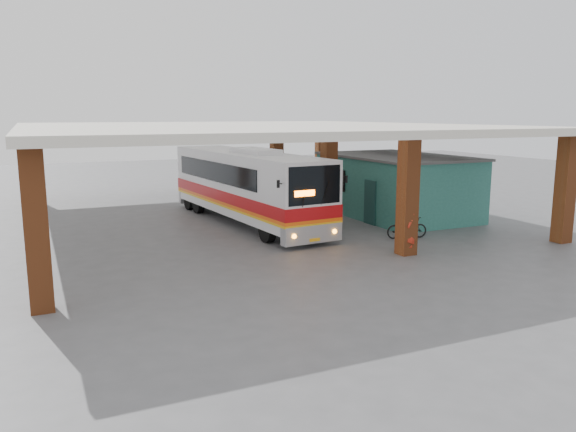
# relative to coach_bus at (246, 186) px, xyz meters

# --- Properties ---
(ground) EXTENTS (90.00, 90.00, 0.00)m
(ground) POSITION_rel_coach_bus_xyz_m (0.20, -5.33, -1.80)
(ground) COLOR #515154
(ground) RESTS_ON ground
(brick_columns) EXTENTS (20.10, 21.60, 4.35)m
(brick_columns) POSITION_rel_coach_bus_xyz_m (1.62, -0.33, 0.38)
(brick_columns) COLOR brown
(brick_columns) RESTS_ON ground
(canopy_roof) EXTENTS (21.00, 23.00, 0.30)m
(canopy_roof) POSITION_rel_coach_bus_xyz_m (0.70, 1.17, 2.70)
(canopy_roof) COLOR silver
(canopy_roof) RESTS_ON brick_columns
(shop_building) EXTENTS (5.20, 8.20, 3.11)m
(shop_building) POSITION_rel_coach_bus_xyz_m (7.69, -1.33, -0.24)
(shop_building) COLOR #29675B
(shop_building) RESTS_ON ground
(coach_bus) EXTENTS (3.62, 12.59, 3.62)m
(coach_bus) POSITION_rel_coach_bus_xyz_m (0.00, 0.00, 0.00)
(coach_bus) COLOR silver
(coach_bus) RESTS_ON ground
(motorcycle) EXTENTS (1.86, 0.99, 0.93)m
(motorcycle) POSITION_rel_coach_bus_xyz_m (4.90, -6.10, -1.33)
(motorcycle) COLOR black
(motorcycle) RESTS_ON ground
(pedestrian) EXTENTS (0.74, 0.72, 1.71)m
(pedestrian) POSITION_rel_coach_bus_xyz_m (3.25, -8.47, -0.95)
(pedestrian) COLOR red
(pedestrian) RESTS_ON ground
(red_chair) EXTENTS (0.47, 0.47, 0.81)m
(red_chair) POSITION_rel_coach_bus_xyz_m (5.29, 1.16, -1.42)
(red_chair) COLOR red
(red_chair) RESTS_ON ground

